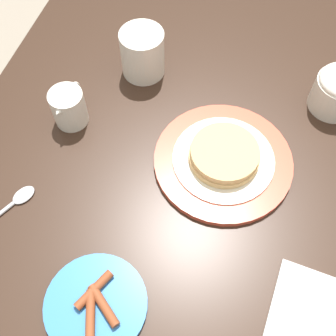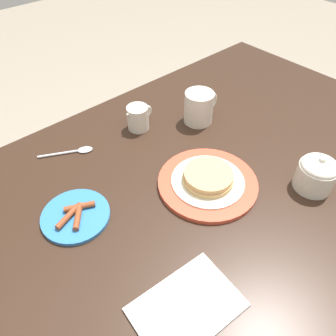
# 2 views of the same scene
# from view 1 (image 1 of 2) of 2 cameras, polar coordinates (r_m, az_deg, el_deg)

# --- Properties ---
(ground_plane) EXTENTS (8.00, 8.00, 0.00)m
(ground_plane) POSITION_cam_1_polar(r_m,az_deg,el_deg) (1.47, 2.95, -15.12)
(ground_plane) COLOR gray
(dining_table) EXTENTS (1.54, 0.95, 0.75)m
(dining_table) POSITION_cam_1_polar(r_m,az_deg,el_deg) (0.86, 4.86, -3.78)
(dining_table) COLOR #332116
(dining_table) RESTS_ON ground_plane
(pancake_plate) EXTENTS (0.25, 0.25, 0.04)m
(pancake_plate) POSITION_cam_1_polar(r_m,az_deg,el_deg) (0.77, 7.53, 1.25)
(pancake_plate) COLOR #DB5138
(pancake_plate) RESTS_ON dining_table
(side_plate_bacon) EXTENTS (0.16, 0.16, 0.02)m
(side_plate_bacon) POSITION_cam_1_polar(r_m,az_deg,el_deg) (0.68, -9.75, -17.73)
(side_plate_bacon) COLOR #337AC6
(side_plate_bacon) RESTS_ON dining_table
(coffee_mug) EXTENTS (0.12, 0.09, 0.10)m
(coffee_mug) POSITION_cam_1_polar(r_m,az_deg,el_deg) (0.88, -3.39, 15.46)
(coffee_mug) COLOR silver
(coffee_mug) RESTS_ON dining_table
(creamer_pitcher) EXTENTS (0.10, 0.06, 0.08)m
(creamer_pitcher) POSITION_cam_1_polar(r_m,az_deg,el_deg) (0.82, -13.33, 8.02)
(creamer_pitcher) COLOR silver
(creamer_pitcher) RESTS_ON dining_table
(napkin) EXTENTS (0.21, 0.15, 0.01)m
(napkin) POSITION_cam_1_polar(r_m,az_deg,el_deg) (0.70, 18.95, -20.75)
(napkin) COLOR white
(napkin) RESTS_ON dining_table
(spoon) EXTENTS (0.14, 0.09, 0.01)m
(spoon) POSITION_cam_1_polar(r_m,az_deg,el_deg) (0.78, -20.50, -4.72)
(spoon) COLOR silver
(spoon) RESTS_ON dining_table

